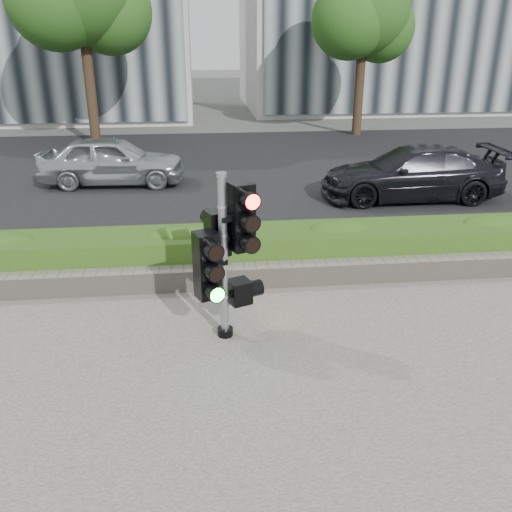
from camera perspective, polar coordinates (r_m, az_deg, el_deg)
name	(u,v)px	position (r m, az deg, el deg)	size (l,w,h in m)	color
ground	(272,351)	(6.98, 1.65, -9.92)	(120.00, 120.00, 0.00)	#51514C
sidewalk	(311,508)	(5.06, 5.83, -24.90)	(16.00, 11.00, 0.03)	#9E9389
road	(227,170)	(16.30, -3.11, 9.07)	(60.00, 13.00, 0.02)	black
curb	(248,254)	(9.75, -0.82, 0.22)	(60.00, 0.25, 0.12)	gray
stone_wall	(256,275)	(8.55, -0.03, -2.03)	(12.00, 0.32, 0.34)	gray
hedge	(252,250)	(9.08, -0.47, 0.63)	(12.00, 1.00, 0.68)	olive
tree_right	(364,13)	(22.33, 11.26, 23.82)	(4.10, 3.58, 6.53)	black
traffic_signal	(224,249)	(6.77, -3.35, 0.76)	(0.80, 0.70, 2.19)	black
car_silver	(112,161)	(14.93, -14.89, 9.69)	(1.51, 3.74, 1.28)	#B5B9BD
car_dark	(412,173)	(13.65, 16.06, 8.39)	(1.76, 4.32, 1.25)	black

